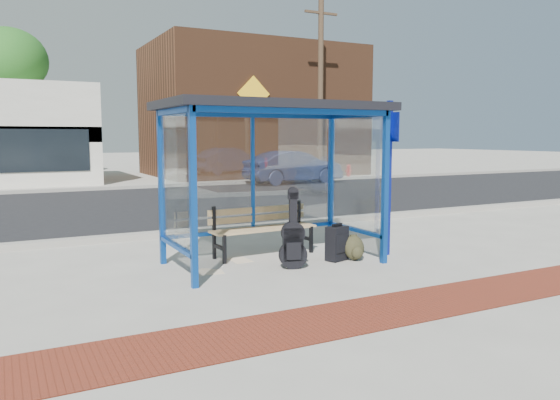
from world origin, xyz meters
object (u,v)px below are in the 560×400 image
suitcase (337,243)px  fire_hydrant (349,171)px  guitar_bag (293,241)px  parked_car (294,167)px  backpack (354,248)px  bench (262,226)px

suitcase → fire_hydrant: bearing=37.2°
guitar_bag → parked_car: size_ratio=0.28×
suitcase → fire_hydrant: fire_hydrant is taller
backpack → guitar_bag: bearing=-169.1°
fire_hydrant → suitcase: bearing=-125.0°
bench → fire_hydrant: (10.48, 12.84, -0.12)m
suitcase → fire_hydrant: (9.62, 13.74, 0.09)m
guitar_bag → fire_hydrant: size_ratio=1.71×
bench → guitar_bag: guitar_bag is taller
backpack → parked_car: 14.07m
suitcase → backpack: 0.29m
bench → fire_hydrant: 16.58m
guitar_bag → fire_hydrant: guitar_bag is taller
parked_car → bench: bearing=145.6°
parked_car → fire_hydrant: parked_car is taller
backpack → fire_hydrant: bearing=64.8°
bench → parked_car: (7.01, 11.76, 0.20)m
fire_hydrant → parked_car: bearing=-162.7°
backpack → suitcase: bearing=166.4°
suitcase → backpack: bearing=-40.2°
parked_car → guitar_bag: bearing=147.7°
backpack → parked_car: (5.89, 12.76, 0.48)m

